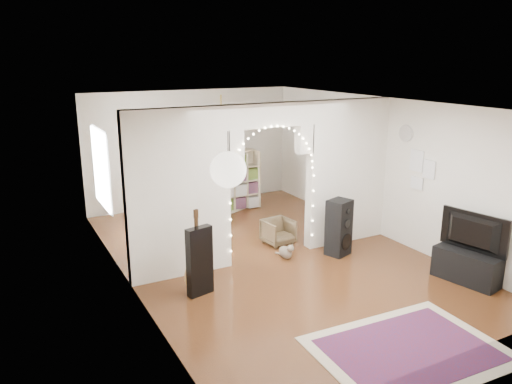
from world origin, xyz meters
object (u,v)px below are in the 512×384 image
media_console (466,267)px  dining_chair_right (278,232)px  floor_speaker (339,228)px  acoustic_guitar (198,262)px  bookcase (232,182)px  dining_chair_left (189,214)px  dining_table (180,196)px

media_console → dining_chair_right: bearing=110.9°
floor_speaker → acoustic_guitar: bearing=164.6°
acoustic_guitar → bookcase: 4.14m
media_console → bookcase: 5.42m
acoustic_guitar → dining_chair_left: (0.95, 2.89, -0.21)m
floor_speaker → bookcase: bearing=79.8°
media_console → dining_chair_left: 5.40m
media_console → bookcase: bookcase is taller
dining_chair_left → dining_chair_right: size_ratio=1.11×
acoustic_guitar → media_console: (3.85, -1.67, -0.23)m
dining_chair_left → bookcase: bearing=7.6°
dining_chair_left → dining_chair_right: bearing=-74.4°
media_console → bookcase: bearing=96.2°
acoustic_guitar → dining_chair_left: bearing=52.6°
bookcase → media_console: bearing=-96.1°
acoustic_guitar → dining_chair_right: acoustic_guitar is taller
dining_chair_left → dining_chair_right: dining_chair_left is taller
floor_speaker → dining_table: floor_speaker is taller
acoustic_guitar → media_console: 4.20m
acoustic_guitar → dining_table: acoustic_guitar is taller
floor_speaker → dining_chair_right: 1.20m
floor_speaker → dining_table: size_ratio=0.76×
acoustic_guitar → dining_table: bearing=56.0°
dining_chair_left → dining_table: bearing=173.3°
dining_table → floor_speaker: bearing=-42.2°
acoustic_guitar → bookcase: bookcase is taller
acoustic_guitar → dining_chair_left: 3.05m
bookcase → dining_table: bookcase is taller
dining_table → dining_chair_right: (1.33, -1.71, -0.44)m
acoustic_guitar → dining_chair_right: 2.38m
dining_table → media_console: bearing=-44.8°
bookcase → dining_chair_right: bookcase is taller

